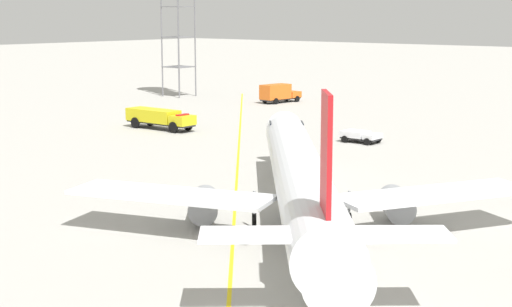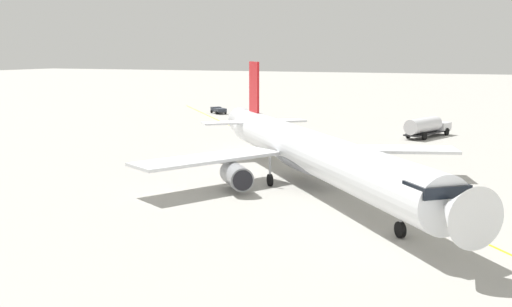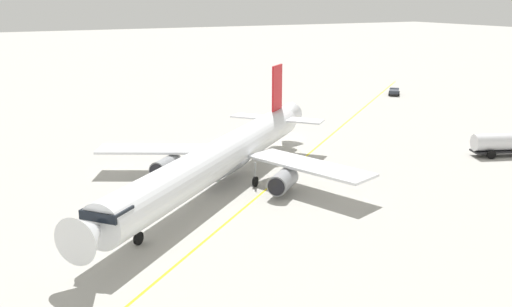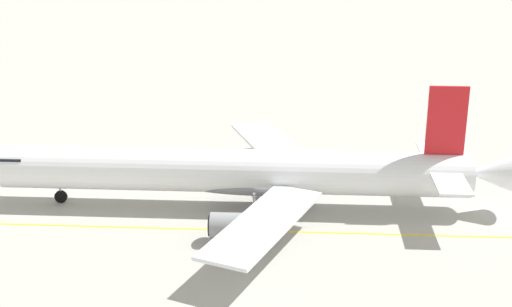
{
  "view_description": "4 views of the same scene",
  "coord_description": "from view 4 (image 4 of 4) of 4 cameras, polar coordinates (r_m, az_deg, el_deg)",
  "views": [
    {
      "loc": [
        31.04,
        -40.52,
        14.64
      ],
      "look_at": [
        -10.68,
        9.63,
        2.91
      ],
      "focal_mm": 54.8,
      "sensor_mm": 36.0,
      "label": 1
    },
    {
      "loc": [
        -17.22,
        53.02,
        12.07
      ],
      "look_at": [
        2.56,
        6.99,
        3.52
      ],
      "focal_mm": 41.82,
      "sensor_mm": 36.0,
      "label": 2
    },
    {
      "loc": [
        -53.51,
        26.02,
        19.46
      ],
      "look_at": [
        -3.91,
        0.16,
        4.09
      ],
      "focal_mm": 40.3,
      "sensor_mm": 36.0,
      "label": 3
    },
    {
      "loc": [
        -41.13,
        -38.06,
        25.55
      ],
      "look_at": [
        0.69,
        2.16,
        4.63
      ],
      "focal_mm": 50.71,
      "sensor_mm": 36.0,
      "label": 4
    }
  ],
  "objects": [
    {
      "name": "ground_plane",
      "position": [
        61.59,
        1.0,
        -4.68
      ],
      "size": [
        600.0,
        600.0,
        0.0
      ],
      "primitive_type": "plane",
      "color": "#ADAAA3"
    },
    {
      "name": "airliner_main",
      "position": [
        61.52,
        -1.31,
        -1.54
      ],
      "size": [
        32.95,
        37.23,
        11.0
      ],
      "rotation": [
        0.0,
        0.0,
        2.28
      ],
      "color": "white",
      "rests_on": "ground_plane"
    },
    {
      "name": "taxiway_centreline",
      "position": [
        58.77,
        -4.15,
        -5.99
      ],
      "size": [
        114.52,
        134.61,
        0.01
      ],
      "rotation": [
        0.0,
        0.0,
        2.28
      ],
      "color": "yellow",
      "rests_on": "ground_plane"
    }
  ]
}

